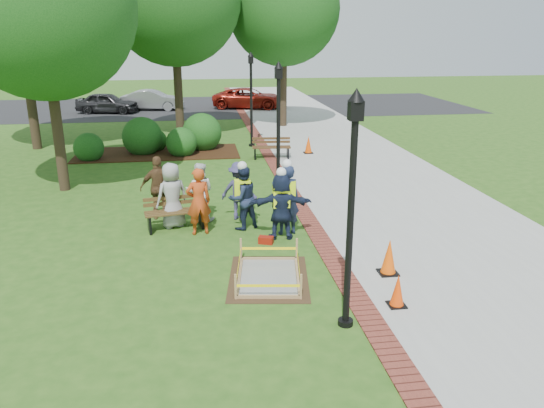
{
  "coord_description": "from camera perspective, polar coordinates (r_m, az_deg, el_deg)",
  "views": [
    {
      "loc": [
        -1.3,
        -11.25,
        5.11
      ],
      "look_at": [
        0.5,
        1.2,
        1.0
      ],
      "focal_mm": 35.0,
      "sensor_mm": 36.0,
      "label": 1
    }
  ],
  "objects": [
    {
      "name": "tree_right",
      "position": [
        29.98,
        1.26,
        20.24
      ],
      "size": [
        5.97,
        5.97,
        9.24
      ],
      "color": "#3D2D1E",
      "rests_on": "ground"
    },
    {
      "name": "shrub_d",
      "position": [
        24.44,
        -7.47,
        5.87
      ],
      "size": [
        1.76,
        1.76,
        1.76
      ],
      "primitive_type": "sphere",
      "color": "#124012",
      "rests_on": "ground"
    },
    {
      "name": "tree_left",
      "position": [
        18.6,
        -23.51,
        18.94
      ],
      "size": [
        5.73,
        5.73,
        8.71
      ],
      "color": "#3D2D1E",
      "rests_on": "ground"
    },
    {
      "name": "shrub_c",
      "position": [
        23.28,
        -9.65,
        5.16
      ],
      "size": [
        1.32,
        1.32,
        1.32
      ],
      "primitive_type": "sphere",
      "color": "#124012",
      "rests_on": "ground"
    },
    {
      "name": "cone_front",
      "position": [
        10.65,
        13.35,
        -9.12
      ],
      "size": [
        0.34,
        0.34,
        0.68
      ],
      "color": "black",
      "rests_on": "ground"
    },
    {
      "name": "brick_edging",
      "position": [
        22.06,
        -0.06,
        4.74
      ],
      "size": [
        0.5,
        60.0,
        0.03
      ],
      "primitive_type": "cube",
      "color": "maroon",
      "rests_on": "ground"
    },
    {
      "name": "cone_back",
      "position": [
        11.92,
        12.46,
        -5.65
      ],
      "size": [
        0.42,
        0.42,
        0.82
      ],
      "color": "black",
      "rests_on": "ground"
    },
    {
      "name": "casual_person_d",
      "position": [
        15.28,
        -12.03,
        1.71
      ],
      "size": [
        0.61,
        0.42,
        1.81
      ],
      "color": "brown",
      "rests_on": "ground"
    },
    {
      "name": "hivis_worker_b",
      "position": [
        13.76,
        1.6,
        0.68
      ],
      "size": [
        0.64,
        0.45,
        2.02
      ],
      "color": "#1B2647",
      "rests_on": "ground"
    },
    {
      "name": "bench_near",
      "position": [
        14.54,
        -10.32,
        -1.62
      ],
      "size": [
        1.68,
        0.8,
        0.87
      ],
      "color": "brown",
      "rests_on": "ground"
    },
    {
      "name": "shrub_e",
      "position": [
        24.58,
        -12.33,
        5.68
      ],
      "size": [
        1.01,
        1.01,
        1.01
      ],
      "primitive_type": "sphere",
      "color": "#124012",
      "rests_on": "ground"
    },
    {
      "name": "wet_concrete_pad",
      "position": [
        11.52,
        -0.37,
        -6.94
      ],
      "size": [
        2.01,
        2.52,
        0.55
      ],
      "color": "#47331E",
      "rests_on": "ground"
    },
    {
      "name": "lamp_far",
      "position": [
        24.52,
        -2.26,
        11.92
      ],
      "size": [
        0.28,
        0.28,
        4.26
      ],
      "color": "black",
      "rests_on": "ground"
    },
    {
      "name": "casual_person_e",
      "position": [
        14.93,
        -3.54,
        1.41
      ],
      "size": [
        0.62,
        0.52,
        1.66
      ],
      "color": "#3A3761",
      "rests_on": "ground"
    },
    {
      "name": "parking_lot",
      "position": [
        38.61,
        -6.33,
        10.38
      ],
      "size": [
        36.0,
        12.0,
        0.01
      ],
      "primitive_type": "cube",
      "color": "black",
      "rests_on": "ground"
    },
    {
      "name": "shrub_b",
      "position": [
        24.03,
        -13.65,
        5.31
      ],
      "size": [
        1.73,
        1.73,
        1.73
      ],
      "primitive_type": "sphere",
      "color": "#124012",
      "rests_on": "ground"
    },
    {
      "name": "shrub_a",
      "position": [
        23.39,
        -18.98,
        4.48
      ],
      "size": [
        1.24,
        1.24,
        1.24
      ],
      "primitive_type": "sphere",
      "color": "#124012",
      "rests_on": "ground"
    },
    {
      "name": "lamp_near",
      "position": [
        9.02,
        8.56,
        0.95
      ],
      "size": [
        0.28,
        0.28,
        4.26
      ],
      "color": "black",
      "rests_on": "ground"
    },
    {
      "name": "lamp_mid",
      "position": [
        16.65,
        0.69,
        9.01
      ],
      "size": [
        0.28,
        0.28,
        4.26
      ],
      "color": "black",
      "rests_on": "ground"
    },
    {
      "name": "hivis_worker_a",
      "position": [
        13.46,
        0.98,
        0.03
      ],
      "size": [
        0.58,
        0.39,
        1.89
      ],
      "color": "#161F3A",
      "rests_on": "ground"
    },
    {
      "name": "casual_person_b",
      "position": [
        13.9,
        -7.9,
        0.26
      ],
      "size": [
        0.63,
        0.47,
        1.79
      ],
      "color": "#C04016",
      "rests_on": "ground"
    },
    {
      "name": "hivis_worker_c",
      "position": [
        14.16,
        -3.17,
        0.9
      ],
      "size": [
        0.65,
        0.56,
        1.87
      ],
      "color": "#1A2044",
      "rests_on": "ground"
    },
    {
      "name": "sidewalk",
      "position": [
        22.74,
        8.11,
        4.95
      ],
      "size": [
        6.0,
        60.0,
        0.02
      ],
      "primitive_type": "cube",
      "color": "#9E9E99",
      "rests_on": "ground"
    },
    {
      "name": "casual_person_c",
      "position": [
        14.96,
        -7.79,
        1.29
      ],
      "size": [
        0.59,
        0.44,
        1.65
      ],
      "color": "silver",
      "rests_on": "ground"
    },
    {
      "name": "cone_far",
      "position": [
        23.33,
        3.93,
        6.33
      ],
      "size": [
        0.39,
        0.39,
        0.77
      ],
      "color": "black",
      "rests_on": "ground"
    },
    {
      "name": "parked_car_b",
      "position": [
        37.55,
        -12.66,
        9.84
      ],
      "size": [
        2.63,
        4.73,
        1.46
      ],
      "primitive_type": "imported",
      "rotation": [
        0.0,
        0.0,
        1.41
      ],
      "color": "#949398",
      "rests_on": "ground"
    },
    {
      "name": "casual_person_a",
      "position": [
        14.52,
        -10.69,
        0.9
      ],
      "size": [
        0.67,
        0.58,
        1.79
      ],
      "color": "#989898",
      "rests_on": "ground"
    },
    {
      "name": "bench_far",
      "position": [
        22.36,
        -0.06,
        5.61
      ],
      "size": [
        1.64,
        0.68,
        0.86
      ],
      "color": "#543A1C",
      "rests_on": "ground"
    },
    {
      "name": "mulch_bed",
      "position": [
        23.86,
        -12.17,
        5.37
      ],
      "size": [
        7.0,
        3.0,
        0.05
      ],
      "primitive_type": "cube",
      "color": "#381E0F",
      "rests_on": "ground"
    },
    {
      "name": "toolbox",
      "position": [
        13.4,
        -0.66,
        -3.9
      ],
      "size": [
        0.41,
        0.32,
        0.18
      ],
      "primitive_type": "cube",
      "rotation": [
        0.0,
        0.0,
        -0.38
      ],
      "color": "maroon",
      "rests_on": "ground"
    },
    {
      "name": "parked_car_a",
      "position": [
        36.83,
        -17.22,
        9.32
      ],
      "size": [
        2.8,
        4.75,
        1.45
      ],
      "primitive_type": "imported",
      "rotation": [
        0.0,
        0.0,
        1.37
      ],
      "color": "#262528",
      "rests_on": "ground"
    },
    {
      "name": "parked_car_c",
      "position": [
        37.55,
        -2.45,
        10.25
      ],
      "size": [
        3.08,
        4.99,
        1.51
      ],
      "primitive_type": "imported",
      "rotation": [
        0.0,
        0.0,
        1.33
      ],
      "color": "maroon",
      "rests_on": "ground"
    },
    {
      "name": "ground",
      "position": [
        12.42,
        -1.5,
        -6.2
      ],
      "size": [
        100.0,
        100.0,
        0.0
      ],
      "primitive_type": "plane",
      "color": "#285116",
      "rests_on": "ground"
    }
  ]
}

